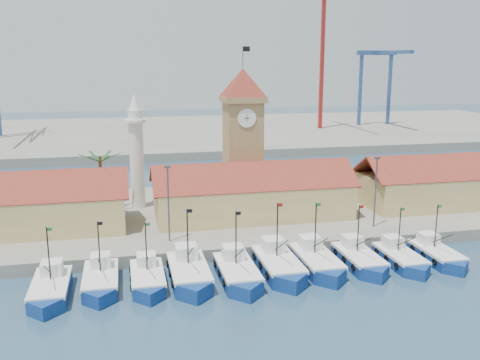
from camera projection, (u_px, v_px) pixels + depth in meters
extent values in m
plane|color=navy|center=(299.00, 285.00, 54.26)|extent=(400.00, 400.00, 0.00)
cube|color=gray|center=(246.00, 213.00, 76.96)|extent=(140.00, 32.00, 1.50)
cube|color=gray|center=(180.00, 133.00, 158.82)|extent=(240.00, 80.00, 2.00)
cube|color=navy|center=(51.00, 291.00, 51.57)|extent=(3.40, 7.69, 1.75)
cube|color=navy|center=(46.00, 309.00, 47.91)|extent=(3.40, 3.40, 1.75)
cube|color=silver|center=(50.00, 283.00, 51.38)|extent=(3.47, 7.90, 0.34)
cube|color=silver|center=(52.00, 268.00, 53.04)|extent=(2.04, 2.14, 1.36)
cylinder|color=black|center=(49.00, 254.00, 51.25)|extent=(0.14, 0.14, 5.44)
cube|color=#197226|center=(49.00, 229.00, 50.74)|extent=(0.49, 0.02, 0.34)
cube|color=navy|center=(101.00, 283.00, 53.61)|extent=(3.36, 7.60, 1.73)
cube|color=navy|center=(100.00, 299.00, 49.99)|extent=(3.36, 3.36, 1.73)
cube|color=silver|center=(100.00, 275.00, 53.42)|extent=(3.43, 7.82, 0.34)
cube|color=silver|center=(101.00, 260.00, 55.06)|extent=(2.02, 2.11, 1.34)
cylinder|color=black|center=(99.00, 247.00, 53.28)|extent=(0.13, 0.13, 5.38)
cube|color=black|center=(100.00, 223.00, 52.79)|extent=(0.48, 0.02, 0.34)
cube|color=navy|center=(148.00, 281.00, 54.14)|extent=(3.22, 7.29, 1.66)
cube|color=navy|center=(150.00, 296.00, 50.66)|extent=(3.22, 3.22, 1.66)
cube|color=silver|center=(147.00, 273.00, 53.96)|extent=(3.29, 7.50, 0.32)
cube|color=silver|center=(146.00, 260.00, 55.53)|extent=(1.93, 2.03, 1.29)
cylinder|color=black|center=(146.00, 247.00, 53.83)|extent=(0.13, 0.13, 5.16)
cube|color=#197226|center=(148.00, 224.00, 53.35)|extent=(0.46, 0.02, 0.32)
cube|color=navy|center=(189.00, 276.00, 55.18)|extent=(3.77, 8.53, 1.94)
cube|color=navy|center=(195.00, 293.00, 51.12)|extent=(3.77, 3.77, 1.94)
cube|color=silver|center=(189.00, 267.00, 54.97)|extent=(3.84, 8.77, 0.38)
cube|color=silver|center=(186.00, 252.00, 56.81)|extent=(2.26, 2.37, 1.51)
cylinder|color=black|center=(188.00, 237.00, 54.82)|extent=(0.15, 0.15, 6.03)
cube|color=black|center=(190.00, 211.00, 54.26)|extent=(0.54, 0.02, 0.38)
cube|color=navy|center=(237.00, 275.00, 55.36)|extent=(3.62, 8.18, 1.86)
cube|color=navy|center=(246.00, 291.00, 51.46)|extent=(3.62, 3.62, 1.86)
cube|color=silver|center=(237.00, 267.00, 55.16)|extent=(3.69, 8.41, 0.36)
cube|color=silver|center=(233.00, 252.00, 56.92)|extent=(2.17, 2.27, 1.45)
cylinder|color=black|center=(236.00, 239.00, 55.01)|extent=(0.14, 0.14, 5.79)
cube|color=black|center=(238.00, 213.00, 54.48)|extent=(0.52, 0.02, 0.36)
cube|color=navy|center=(278.00, 268.00, 57.30)|extent=(3.79, 8.57, 1.95)
cube|color=navy|center=(290.00, 284.00, 53.22)|extent=(3.79, 3.79, 1.95)
cube|color=silver|center=(278.00, 259.00, 57.08)|extent=(3.86, 8.81, 0.38)
cube|color=silver|center=(273.00, 245.00, 58.93)|extent=(2.27, 2.38, 1.51)
cylinder|color=black|center=(277.00, 231.00, 56.93)|extent=(0.15, 0.15, 6.06)
cube|color=#A5140F|center=(280.00, 205.00, 56.37)|extent=(0.54, 0.02, 0.38)
cube|color=navy|center=(316.00, 264.00, 58.40)|extent=(3.64, 8.25, 1.87)
cube|color=navy|center=(330.00, 279.00, 54.47)|extent=(3.64, 3.64, 1.87)
cube|color=silver|center=(316.00, 256.00, 58.19)|extent=(3.72, 8.48, 0.36)
cube|color=silver|center=(310.00, 242.00, 59.97)|extent=(2.19, 2.29, 1.46)
cylinder|color=black|center=(315.00, 229.00, 58.04)|extent=(0.15, 0.15, 5.83)
cube|color=#197226|center=(319.00, 205.00, 57.50)|extent=(0.52, 0.02, 0.36)
cube|color=navy|center=(359.00, 261.00, 59.23)|extent=(3.41, 7.71, 1.75)
cube|color=navy|center=(374.00, 275.00, 55.56)|extent=(3.41, 3.41, 1.75)
cube|color=silver|center=(359.00, 254.00, 59.04)|extent=(3.47, 7.92, 0.34)
cube|color=silver|center=(352.00, 242.00, 60.70)|extent=(2.04, 2.14, 1.36)
cylinder|color=black|center=(358.00, 229.00, 58.90)|extent=(0.14, 0.14, 5.45)
cube|color=#A5140F|center=(361.00, 207.00, 58.40)|extent=(0.49, 0.02, 0.34)
cube|color=navy|center=(400.00, 260.00, 59.64)|extent=(3.21, 7.26, 1.65)
cube|color=navy|center=(417.00, 273.00, 56.18)|extent=(3.21, 3.21, 1.65)
cube|color=silver|center=(400.00, 253.00, 59.46)|extent=(3.27, 7.46, 0.32)
cube|color=silver|center=(393.00, 242.00, 61.03)|extent=(1.93, 2.02, 1.28)
cylinder|color=black|center=(400.00, 230.00, 59.33)|extent=(0.13, 0.13, 5.13)
cube|color=#197226|center=(403.00, 209.00, 58.86)|extent=(0.46, 0.02, 0.32)
cube|color=navy|center=(436.00, 257.00, 60.74)|extent=(3.22, 7.29, 1.66)
cube|color=navy|center=(455.00, 269.00, 57.27)|extent=(3.22, 3.22, 1.66)
cube|color=silver|center=(437.00, 250.00, 60.56)|extent=(3.29, 7.49, 0.32)
cube|color=silver|center=(428.00, 238.00, 62.13)|extent=(1.93, 2.02, 1.29)
cylinder|color=black|center=(436.00, 227.00, 60.43)|extent=(0.13, 0.13, 5.15)
cube|color=#197226|center=(440.00, 206.00, 59.95)|extent=(0.46, 0.02, 0.32)
cube|color=#D5B675|center=(0.00, 214.00, 65.74)|extent=(30.00, 10.00, 4.50)
cube|color=maroon|center=(2.00, 180.00, 67.30)|extent=(31.20, 5.13, 3.21)
cube|color=#D5B675|center=(252.00, 200.00, 72.49)|extent=(26.00, 10.00, 4.50)
cube|color=maroon|center=(257.00, 177.00, 69.28)|extent=(27.04, 5.13, 3.21)
cube|color=maroon|center=(248.00, 169.00, 74.05)|extent=(27.04, 5.13, 3.21)
cube|color=#D5B675|center=(462.00, 188.00, 79.23)|extent=(30.00, 10.00, 4.50)
cube|color=maroon|center=(475.00, 166.00, 76.03)|extent=(31.20, 5.13, 3.21)
cube|color=maroon|center=(454.00, 160.00, 80.79)|extent=(31.20, 5.13, 3.21)
cube|color=#A08352|center=(243.00, 154.00, 77.05)|extent=(5.00, 5.00, 15.00)
cube|color=#A08352|center=(243.00, 99.00, 75.31)|extent=(5.80, 5.80, 0.80)
pyramid|color=maroon|center=(243.00, 83.00, 74.81)|extent=(5.80, 5.80, 4.00)
cylinder|color=white|center=(247.00, 118.00, 73.41)|extent=(2.60, 0.15, 2.60)
cube|color=black|center=(247.00, 118.00, 73.34)|extent=(0.08, 0.02, 1.00)
cube|color=black|center=(247.00, 118.00, 73.34)|extent=(0.80, 0.02, 0.08)
cylinder|color=#3F3F44|center=(243.00, 57.00, 74.04)|extent=(0.10, 0.10, 3.00)
cube|color=black|center=(246.00, 49.00, 73.90)|extent=(1.00, 0.03, 0.70)
cylinder|color=silver|center=(137.00, 159.00, 75.90)|extent=(2.00, 2.00, 14.00)
cylinder|color=silver|center=(135.00, 121.00, 74.70)|extent=(3.00, 3.00, 0.40)
cone|color=silver|center=(134.00, 102.00, 74.12)|extent=(1.80, 1.80, 2.40)
cylinder|color=brown|center=(101.00, 185.00, 73.60)|extent=(0.44, 0.44, 8.00)
cube|color=#1B511E|center=(110.00, 157.00, 73.06)|extent=(2.80, 0.35, 1.18)
cube|color=#1B511E|center=(105.00, 156.00, 74.07)|extent=(1.71, 2.60, 1.18)
cube|color=#1B511E|center=(95.00, 156.00, 73.78)|extent=(1.71, 2.60, 1.18)
cube|color=#1B511E|center=(89.00, 158.00, 72.47)|extent=(2.80, 0.35, 1.18)
cube|color=#1B511E|center=(94.00, 159.00, 71.47)|extent=(1.71, 2.60, 1.18)
cube|color=#1B511E|center=(105.00, 159.00, 71.76)|extent=(1.71, 2.60, 1.18)
cylinder|color=#3F3F44|center=(168.00, 204.00, 61.84)|extent=(0.20, 0.20, 9.00)
cube|color=#3F3F44|center=(167.00, 167.00, 60.88)|extent=(0.70, 0.25, 0.25)
cylinder|color=#3F3F44|center=(375.00, 192.00, 67.32)|extent=(0.20, 0.20, 9.00)
cube|color=#3F3F44|center=(377.00, 158.00, 66.36)|extent=(0.70, 0.25, 0.25)
cube|color=maroon|center=(322.00, 61.00, 158.28)|extent=(1.00, 1.00, 40.15)
cube|color=navy|center=(360.00, 90.00, 168.20)|extent=(0.90, 0.90, 22.00)
cube|color=navy|center=(389.00, 90.00, 170.30)|extent=(0.90, 0.90, 22.00)
cube|color=navy|center=(377.00, 53.00, 166.72)|extent=(13.00, 1.40, 1.40)
cube|color=navy|center=(392.00, 52.00, 157.20)|extent=(1.40, 22.00, 1.00)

